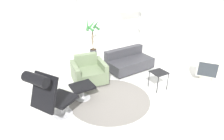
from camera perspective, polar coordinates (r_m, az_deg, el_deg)
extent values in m
plane|color=silver|center=(5.24, -0.54, -5.86)|extent=(12.00, 12.00, 0.00)
cube|color=white|center=(7.44, -13.06, 14.76)|extent=(12.00, 0.06, 2.80)
cylinder|color=black|center=(7.47, -10.13, 18.61)|extent=(0.32, 0.01, 0.32)
cylinder|color=white|center=(7.46, -10.12, 18.61)|extent=(0.30, 0.02, 0.30)
cube|color=black|center=(7.45, -10.11, 18.95)|extent=(0.01, 0.01, 0.09)
cube|color=white|center=(6.88, 24.63, 12.24)|extent=(0.06, 12.00, 2.80)
cylinder|color=slate|center=(4.90, -0.65, -8.32)|extent=(1.96, 1.96, 0.01)
cylinder|color=#BCBCC1|center=(4.56, -13.92, -12.10)|extent=(0.60, 0.60, 0.02)
cylinder|color=#BCBCC1|center=(4.45, -14.17, -10.20)|extent=(0.06, 0.06, 0.35)
cube|color=black|center=(4.33, -14.48, -7.89)|extent=(0.73, 0.75, 0.06)
cube|color=black|center=(3.93, -18.86, -6.06)|extent=(0.54, 0.64, 0.68)
cylinder|color=black|center=(3.70, -20.98, -2.52)|extent=(0.43, 0.54, 0.20)
cylinder|color=#BCBCC1|center=(4.99, -8.26, -7.82)|extent=(0.36, 0.36, 0.02)
cylinder|color=#BCBCC1|center=(4.91, -8.38, -6.36)|extent=(0.05, 0.05, 0.28)
cube|color=black|center=(4.82, -8.51, -4.65)|extent=(0.53, 0.45, 0.06)
cube|color=silver|center=(5.65, -6.42, -3.18)|extent=(0.80, 0.75, 0.06)
cube|color=#667556|center=(5.55, -6.52, -1.36)|extent=(0.74, 0.88, 0.34)
cube|color=#667556|center=(5.68, -7.57, 3.01)|extent=(0.65, 0.27, 0.33)
cube|color=#667556|center=(5.61, -2.88, 0.13)|extent=(0.24, 0.81, 0.53)
cube|color=#667556|center=(5.44, -10.38, -1.17)|extent=(0.24, 0.81, 0.53)
cube|color=black|center=(6.36, 4.95, 0.35)|extent=(1.29, 0.75, 0.05)
cube|color=#333338|center=(6.28, 5.02, 1.85)|extent=(1.44, 0.88, 0.32)
cube|color=#333338|center=(6.39, 3.44, 5.17)|extent=(1.40, 0.28, 0.27)
cube|color=black|center=(5.25, 13.29, -0.64)|extent=(0.38, 0.38, 0.02)
cylinder|color=black|center=(5.15, 12.90, -4.21)|extent=(0.02, 0.02, 0.46)
cylinder|color=black|center=(5.37, 15.60, -3.23)|extent=(0.02, 0.02, 0.46)
cylinder|color=black|center=(5.36, 10.46, -2.66)|extent=(0.02, 0.02, 0.46)
cylinder|color=black|center=(5.58, 13.15, -1.78)|extent=(0.02, 0.02, 0.46)
cylinder|color=beige|center=(6.35, 25.19, -1.69)|extent=(0.32, 0.32, 0.16)
cube|color=beige|center=(6.22, 25.72, 0.83)|extent=(0.66, 0.69, 0.45)
cube|color=#282D33|center=(6.02, 25.67, 0.04)|extent=(0.29, 0.41, 0.39)
cylinder|color=#333338|center=(7.45, -5.36, 5.04)|extent=(0.25, 0.25, 0.23)
cylinder|color=#382819|center=(7.42, -5.39, 5.82)|extent=(0.23, 0.23, 0.02)
cylinder|color=brown|center=(7.29, -5.52, 8.64)|extent=(0.04, 0.04, 0.75)
cone|color=#2D6B33|center=(7.24, -4.52, 12.90)|extent=(0.13, 0.41, 0.39)
cone|color=#2D6B33|center=(7.28, -5.65, 12.90)|extent=(0.34, 0.25, 0.37)
cone|color=#2D6B33|center=(7.16, -6.98, 12.96)|extent=(0.28, 0.39, 0.45)
cone|color=#2D6B33|center=(7.06, -6.41, 11.93)|extent=(0.25, 0.36, 0.27)
cone|color=#2D6B33|center=(7.04, -4.78, 12.31)|extent=(0.40, 0.21, 0.34)
cylinder|color=#BCBCC1|center=(8.28, 1.96, 13.66)|extent=(0.03, 0.03, 2.00)
cylinder|color=#BCBCC1|center=(8.85, 7.69, 14.25)|extent=(0.03, 0.03, 2.00)
cube|color=white|center=(8.52, 5.31, 11.91)|extent=(1.07, 0.28, 0.02)
cube|color=white|center=(8.38, 5.52, 16.67)|extent=(1.07, 0.28, 0.02)
cube|color=beige|center=(8.62, 6.62, 12.68)|extent=(0.31, 0.24, 0.17)
cube|color=silver|center=(8.22, 4.14, 17.13)|extent=(0.35, 0.24, 0.14)
cube|color=#B7B2A8|center=(8.41, 4.47, 12.36)|extent=(0.42, 0.24, 0.15)
cube|color=beige|center=(8.38, 5.82, 17.21)|extent=(0.23, 0.24, 0.13)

